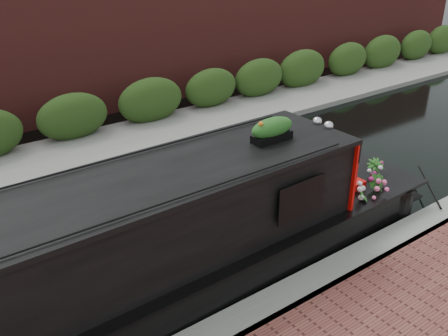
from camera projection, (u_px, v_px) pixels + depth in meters
ground at (171, 220)px, 10.14m from camera, size 80.00×80.00×0.00m
near_bank_coping at (280, 310)px, 7.74m from camera, size 40.00×0.60×0.50m
far_bank_path at (89, 153)px, 13.19m from camera, size 40.00×2.40×0.34m
far_hedge at (77, 142)px, 13.84m from camera, size 40.00×1.10×2.80m
far_brick_wall at (51, 121)px, 15.37m from camera, size 40.00×1.00×8.00m
narrowboat at (121, 269)px, 7.33m from camera, size 11.93×2.26×2.78m
rope_fender at (390, 186)px, 11.06m from camera, size 0.37×0.41×0.37m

